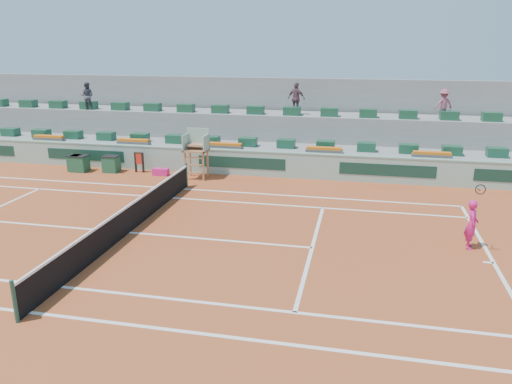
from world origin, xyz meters
TOP-DOWN VIEW (x-y plane):
  - ground at (0.00, 0.00)m, footprint 90.00×90.00m
  - seating_tier_lower at (0.00, 10.70)m, footprint 36.00×4.00m
  - seating_tier_upper at (0.00, 12.30)m, footprint 36.00×2.40m
  - stadium_back_wall at (0.00, 13.90)m, footprint 36.00×0.40m
  - player_bag at (-1.94, 7.54)m, footprint 0.79×0.35m
  - spectator_left at (-7.92, 11.49)m, footprint 0.87×0.74m
  - spectator_mid at (4.18, 12.00)m, footprint 1.08×0.73m
  - spectator_right at (11.70, 11.95)m, footprint 1.12×0.91m
  - court_lines at (0.00, 0.00)m, footprint 23.89×11.09m
  - tennis_net at (0.00, 0.00)m, footprint 0.10×11.97m
  - advertising_hoarding at (0.02, 8.50)m, footprint 36.00×0.34m
  - umpire_chair at (0.00, 7.50)m, footprint 1.10×0.90m
  - seat_row_lower at (0.00, 9.80)m, footprint 32.90×0.60m
  - seat_row_upper at (0.00, 11.70)m, footprint 32.90×0.60m
  - flower_planters at (-1.50, 9.00)m, footprint 26.80×0.36m
  - drink_cooler_a at (-4.66, 7.65)m, footprint 0.79×0.68m
  - drink_cooler_b at (-6.29, 7.40)m, footprint 0.84×0.72m
  - drink_cooler_c at (-6.57, 7.41)m, footprint 0.65×0.56m
  - towel_rack at (-3.23, 7.88)m, footprint 0.51×0.09m
  - tennis_player at (11.37, 1.10)m, footprint 0.43×0.87m

SIDE VIEW (x-z plane):
  - ground at x=0.00m, z-range 0.00..0.00m
  - court_lines at x=0.00m, z-range 0.00..0.01m
  - player_bag at x=-1.94m, z-range 0.00..0.35m
  - drink_cooler_a at x=-4.66m, z-range 0.00..0.84m
  - drink_cooler_b at x=-6.29m, z-range 0.00..0.84m
  - drink_cooler_c at x=-6.57m, z-range 0.00..0.84m
  - tennis_net at x=0.00m, z-range -0.02..1.08m
  - seating_tier_lower at x=0.00m, z-range 0.00..1.20m
  - towel_rack at x=-3.23m, z-range 0.09..1.12m
  - advertising_hoarding at x=0.02m, z-range 0.00..1.26m
  - tennis_player at x=11.37m, z-range -0.32..1.96m
  - seating_tier_upper at x=0.00m, z-range 0.00..2.60m
  - flower_planters at x=-1.50m, z-range 1.19..1.47m
  - seat_row_lower at x=0.00m, z-range 1.20..1.64m
  - umpire_chair at x=0.00m, z-range 0.34..2.74m
  - stadium_back_wall at x=0.00m, z-range 0.00..4.40m
  - seat_row_upper at x=0.00m, z-range 2.60..3.04m
  - spectator_right at x=11.70m, z-range 2.60..4.11m
  - spectator_left at x=-7.92m, z-range 2.60..4.16m
  - spectator_mid at x=4.18m, z-range 2.60..4.31m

